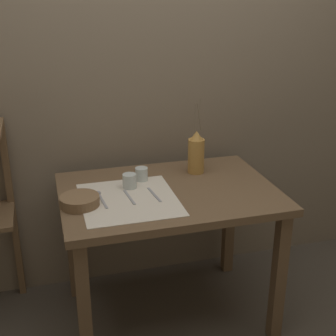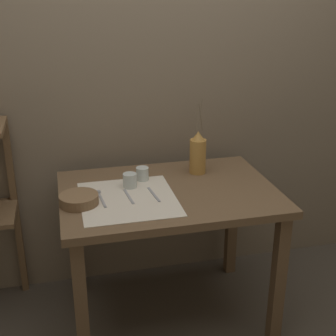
# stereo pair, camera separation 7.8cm
# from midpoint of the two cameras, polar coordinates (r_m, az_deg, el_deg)

# --- Properties ---
(ground_plane) EXTENTS (12.00, 12.00, 0.00)m
(ground_plane) POSITION_cam_midpoint_polar(r_m,az_deg,el_deg) (2.79, -0.80, -17.25)
(ground_plane) COLOR #473F35
(stone_wall_back) EXTENTS (7.00, 0.06, 2.40)m
(stone_wall_back) POSITION_cam_midpoint_polar(r_m,az_deg,el_deg) (2.71, -3.67, 9.88)
(stone_wall_back) COLOR #7A6B56
(stone_wall_back) RESTS_ON ground_plane
(wooden_table) EXTENTS (1.10, 0.77, 0.77)m
(wooden_table) POSITION_cam_midpoint_polar(r_m,az_deg,el_deg) (2.43, -0.87, -5.07)
(wooden_table) COLOR brown
(wooden_table) RESTS_ON ground_plane
(linen_cloth) EXTENTS (0.46, 0.50, 0.00)m
(linen_cloth) POSITION_cam_midpoint_polar(r_m,az_deg,el_deg) (2.29, -5.77, -3.83)
(linen_cloth) COLOR beige
(linen_cloth) RESTS_ON wooden_table
(pitcher_with_flowers) EXTENTS (0.09, 0.09, 0.41)m
(pitcher_with_flowers) POSITION_cam_midpoint_polar(r_m,az_deg,el_deg) (2.57, 2.58, 1.80)
(pitcher_with_flowers) COLOR #B7843D
(pitcher_with_flowers) RESTS_ON wooden_table
(wooden_bowl) EXTENTS (0.19, 0.19, 0.05)m
(wooden_bowl) POSITION_cam_midpoint_polar(r_m,az_deg,el_deg) (2.25, -11.69, -3.97)
(wooden_bowl) COLOR brown
(wooden_bowl) RESTS_ON wooden_table
(glass_tumbler_near) EXTENTS (0.07, 0.07, 0.07)m
(glass_tumbler_near) POSITION_cam_midpoint_polar(r_m,az_deg,el_deg) (2.40, -5.65, -1.58)
(glass_tumbler_near) COLOR silver
(glass_tumbler_near) RESTS_ON wooden_table
(glass_tumbler_far) EXTENTS (0.07, 0.07, 0.07)m
(glass_tumbler_far) POSITION_cam_midpoint_polar(r_m,az_deg,el_deg) (2.49, -4.16, -0.74)
(glass_tumbler_far) COLOR silver
(glass_tumbler_far) RESTS_ON wooden_table
(spoon_outer) EXTENTS (0.03, 0.19, 0.02)m
(spoon_outer) POSITION_cam_midpoint_polar(r_m,az_deg,el_deg) (2.33, -9.26, -3.40)
(spoon_outer) COLOR #939399
(spoon_outer) RESTS_ON wooden_table
(knife_center) EXTENTS (0.03, 0.17, 0.00)m
(knife_center) POSITION_cam_midpoint_polar(r_m,az_deg,el_deg) (2.30, -5.71, -3.55)
(knife_center) COLOR #939399
(knife_center) RESTS_ON wooden_table
(fork_outer) EXTENTS (0.03, 0.17, 0.00)m
(fork_outer) POSITION_cam_midpoint_polar(r_m,az_deg,el_deg) (2.32, -2.66, -3.26)
(fork_outer) COLOR #939399
(fork_outer) RESTS_ON wooden_table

